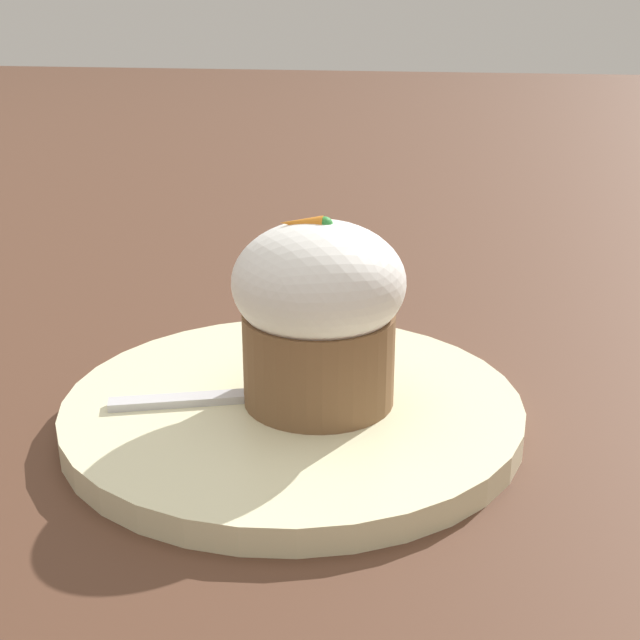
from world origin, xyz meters
TOP-DOWN VIEW (x-y plane):
  - ground_plane at (0.00, 0.00)m, footprint 4.00×4.00m
  - dessert_plate at (0.00, 0.00)m, footprint 0.23×0.23m
  - carrot_cake at (-0.01, -0.00)m, footprint 0.08×0.08m
  - spoon at (0.00, -0.00)m, footprint 0.13×0.06m

SIDE VIEW (x-z plane):
  - ground_plane at x=0.00m, z-range 0.00..0.00m
  - dessert_plate at x=0.00m, z-range 0.00..0.01m
  - spoon at x=0.00m, z-range 0.01..0.02m
  - carrot_cake at x=-0.01m, z-range 0.01..0.11m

